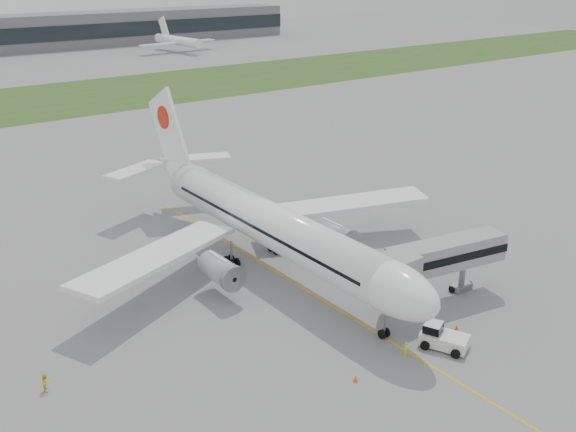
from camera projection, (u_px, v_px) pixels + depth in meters
ground at (289, 280)px, 72.33m from camera, size 600.00×600.00×0.00m
apron_markings at (317, 297)px, 68.62m from camera, size 70.00×70.00×0.04m
grass_strip at (2, 105)px, 161.49m from camera, size 600.00×50.00×0.02m
airliner at (264, 221)px, 73.88m from camera, size 48.13×53.95×17.88m
pushback_tug at (441, 337)px, 59.46m from camera, size 4.15×4.87×2.18m
jet_bridge at (440, 257)px, 66.20m from camera, size 14.85×5.62×6.77m
safety_cone_left at (355, 379)px, 54.59m from camera, size 0.45×0.45×0.62m
safety_cone_right at (457, 327)px, 62.33m from camera, size 0.40×0.40×0.55m
ground_crew_near at (405, 349)px, 57.94m from camera, size 0.66×0.63×1.53m
ground_crew_far at (46, 381)px, 53.35m from camera, size 0.90×0.99×1.66m
distant_aircraft_right at (179, 52)px, 259.79m from camera, size 36.07×32.48×12.85m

